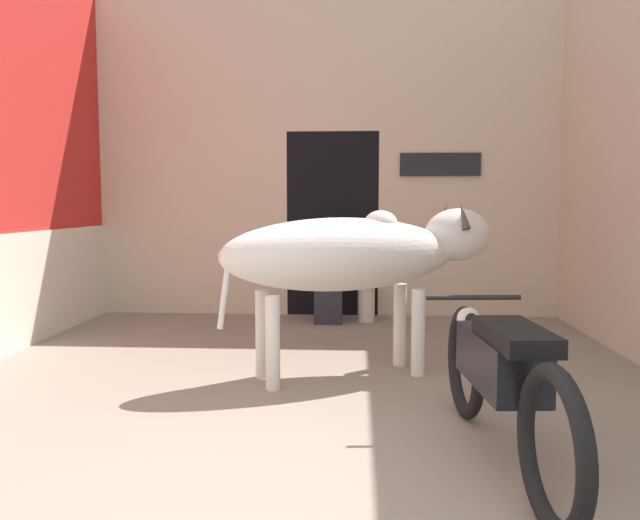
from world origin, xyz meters
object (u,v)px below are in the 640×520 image
object	(u,v)px
shopkeeper_seated	(329,268)
cow	(358,254)
motorcycle_near	(500,375)
plastic_stool	(366,301)

from	to	relation	value
shopkeeper_seated	cow	bearing A→B (deg)	-81.28
cow	shopkeeper_seated	xyz separation A→B (m)	(-0.34, 2.21, -0.34)
cow	motorcycle_near	bearing A→B (deg)	-65.53
motorcycle_near	plastic_stool	world-z (taller)	motorcycle_near
motorcycle_near	plastic_stool	xyz separation A→B (m)	(-0.65, 3.94, -0.23)
cow	plastic_stool	size ratio (longest dim) A/B	5.16
shopkeeper_seated	plastic_stool	bearing A→B (deg)	11.19
cow	plastic_stool	world-z (taller)	cow
motorcycle_near	shopkeeper_seated	bearing A→B (deg)	105.77
cow	shopkeeper_seated	distance (m)	2.26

